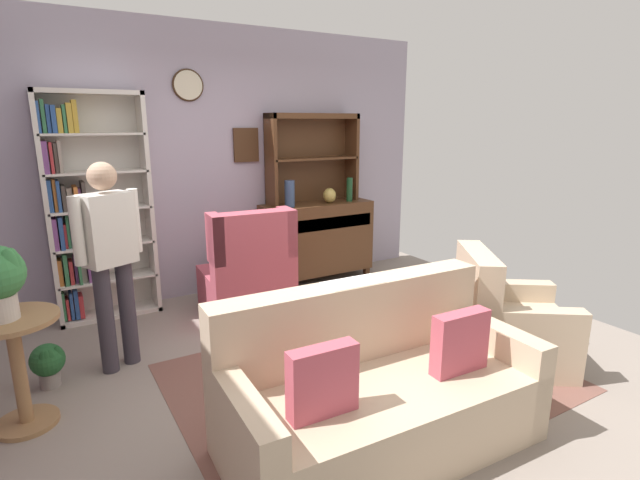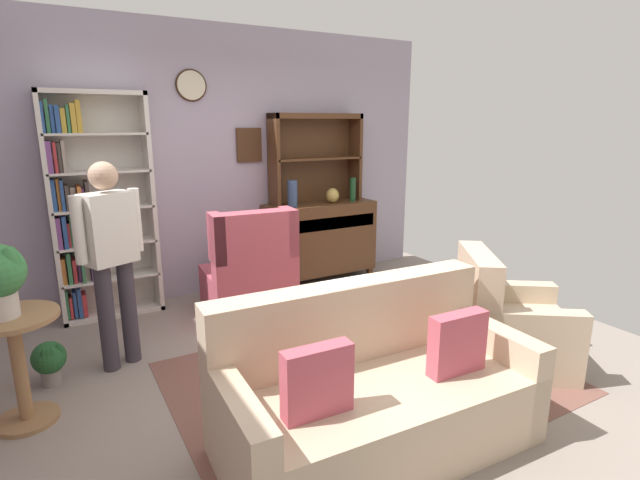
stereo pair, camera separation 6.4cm
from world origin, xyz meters
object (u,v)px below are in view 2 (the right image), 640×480
(vase_tall, at_px, (292,194))
(bottle_wine, at_px, (353,189))
(wingback_chair, at_px, (250,276))
(coffee_table, at_px, (326,327))
(couch_floral, at_px, (373,393))
(potted_plant_small, at_px, (49,360))
(book_stack, at_px, (312,316))
(vase_round, at_px, (332,195))
(bookshelf, at_px, (93,208))
(sideboard_hutch, at_px, (315,146))
(armchair_floral, at_px, (508,328))
(person_reading, at_px, (111,251))
(plant_stand, at_px, (18,358))
(sideboard, at_px, (320,238))

(vase_tall, distance_m, bottle_wine, 0.78)
(bottle_wine, bearing_deg, wingback_chair, -161.15)
(vase_tall, relative_size, coffee_table, 0.36)
(couch_floral, bearing_deg, vase_tall, 72.85)
(potted_plant_small, height_order, book_stack, book_stack)
(wingback_chair, distance_m, coffee_table, 1.32)
(couch_floral, bearing_deg, vase_round, 63.45)
(bookshelf, bearing_deg, sideboard_hutch, 0.64)
(vase_tall, height_order, potted_plant_small, vase_tall)
(couch_floral, height_order, armchair_floral, couch_floral)
(sideboard_hutch, distance_m, person_reading, 2.71)
(person_reading, bearing_deg, book_stack, -34.62)
(wingback_chair, xyz_separation_m, plant_stand, (-1.87, -0.94, 0.05))
(sideboard_hutch, distance_m, plant_stand, 3.59)
(sideboard_hutch, bearing_deg, book_stack, -119.78)
(couch_floral, xyz_separation_m, book_stack, (0.07, 0.87, 0.14))
(bookshelf, relative_size, sideboard_hutch, 1.91)
(book_stack, bearing_deg, vase_tall, 67.38)
(wingback_chair, relative_size, coffee_table, 1.31)
(sideboard, distance_m, wingback_chair, 1.27)
(potted_plant_small, bearing_deg, couch_floral, -45.53)
(armchair_floral, height_order, person_reading, person_reading)
(coffee_table, bearing_deg, couch_floral, -102.12)
(bookshelf, bearing_deg, potted_plant_small, -111.83)
(book_stack, bearing_deg, couch_floral, -94.83)
(sideboard_hutch, distance_m, wingback_chair, 1.77)
(vase_tall, xyz_separation_m, wingback_chair, (-0.73, -0.52, -0.68))
(sideboard_hutch, distance_m, armchair_floral, 2.91)
(coffee_table, relative_size, book_stack, 4.83)
(book_stack, bearing_deg, vase_round, 55.06)
(sideboard, bearing_deg, wingback_chair, -151.59)
(sideboard, bearing_deg, coffee_table, -118.36)
(sideboard_hutch, bearing_deg, vase_round, -53.52)
(vase_tall, bearing_deg, potted_plant_small, -157.10)
(bookshelf, distance_m, bottle_wine, 2.76)
(sideboard, relative_size, coffee_table, 1.63)
(bookshelf, xyz_separation_m, sideboard, (2.36, -0.08, -0.54))
(vase_round, bearing_deg, couch_floral, -116.55)
(vase_round, bearing_deg, sideboard, 152.83)
(armchair_floral, height_order, plant_stand, armchair_floral)
(couch_floral, height_order, person_reading, person_reading)
(plant_stand, bearing_deg, vase_tall, 29.36)
(potted_plant_small, bearing_deg, sideboard, 21.44)
(coffee_table, bearing_deg, plant_stand, 168.93)
(couch_floral, bearing_deg, sideboard, 66.22)
(sideboard_hutch, relative_size, couch_floral, 0.60)
(bottle_wine, bearing_deg, vase_tall, 179.34)
(vase_tall, height_order, couch_floral, vase_tall)
(couch_floral, distance_m, coffee_table, 0.86)
(sideboard_hutch, relative_size, vase_round, 6.47)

